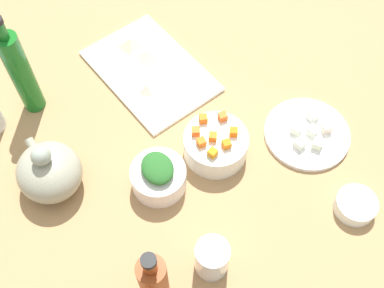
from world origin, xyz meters
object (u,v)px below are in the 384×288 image
Objects in this scene: plate_tofu at (307,134)px; bowl_carrots at (216,145)px; cutting_board at (150,71)px; bottle_1 at (154,281)px; bowl_greens at (159,178)px; bottle_2 at (20,72)px; drinking_glass_1 at (212,258)px; bowl_small_side at (355,205)px; teapot at (49,171)px.

bowl_carrots reaches higher than plate_tofu.
cutting_board is 58.51cm from bottle_1.
bowl_greens is 15.43cm from bowl_carrots.
bottle_1 is 0.76× the size of bottle_2.
bottle_2 reaches higher than plate_tofu.
bottle_1 is (-48.72, 31.19, 8.73)cm from cutting_board.
bowl_greens is (-28.55, 16.70, 2.53)cm from cutting_board.
bowl_carrots is (-0.92, -15.40, 0.12)cm from bowl_greens.
bowl_small_side is at bearing -104.62° from drinking_glass_1.
cutting_board is 33.18cm from bowl_greens.
drinking_glass_1 is at bearing -155.00° from teapot.
bowl_greens is at bearing 86.57° from bowl_carrots.
bowl_small_side is at bearing -147.26° from bottle_2.
cutting_board is at bearing -68.46° from teapot.
teapot reaches higher than plate_tofu.
bottle_2 is at bearing -16.10° from teapot.
drinking_glass_1 is (-11.65, 38.23, 3.93)cm from plate_tofu.
drinking_glass_1 is at bearing 159.65° from cutting_board.
teapot is 0.76× the size of bottle_1.
bowl_small_side is 0.31× the size of bottle_2.
bowl_small_side is at bearing -152.11° from bowl_carrots.
plate_tofu is 0.71× the size of bottle_2.
plate_tofu is 2.28× the size of drinking_glass_1.
plate_tofu is 1.66× the size of bowl_greens.
plate_tofu is 52.34cm from bottle_1.
drinking_glass_1 is at bearing 140.36° from bowl_carrots.
cutting_board is 3.75× the size of drinking_glass_1.
plate_tofu is 40.16cm from drinking_glass_1.
cutting_board is 2.03× the size of teapot.
teapot is (15.37, 34.44, 2.33)cm from bowl_carrots.
bottle_1 reaches higher than bowl_small_side.
bottle_2 is at bearing 32.74° from bowl_small_side.
bottle_2 reaches higher than teapot.
bottle_1 is 57.47cm from bottle_2.
bowl_small_side is 47.41cm from bottle_1.
teapot is (-14.11, 35.74, 4.99)cm from cutting_board.
teapot is at bearing 65.95° from bowl_carrots.
plate_tofu is 0.93× the size of bottle_1.
bottle_2 is (38.09, 27.88, 9.35)cm from bowl_carrots.
bottle_1 reaches higher than bowl_greens.
bowl_small_side is at bearing -131.95° from teapot.
bottle_2 is (57.34, -2.01, 3.28)cm from bottle_1.
plate_tofu is at bearing -105.95° from bowl_greens.
bowl_carrots is at bearing 27.89° from bowl_small_side.
bowl_carrots is at bearing -114.05° from teapot.
cutting_board is at bearing -32.63° from bottle_1.
drinking_glass_1 is (8.66, 33.18, 2.81)cm from bowl_small_side.
bowl_small_side is at bearing 166.03° from plate_tofu.
bowl_carrots is 37.79cm from teapot.
bowl_greens is at bearing 45.45° from bowl_small_side.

